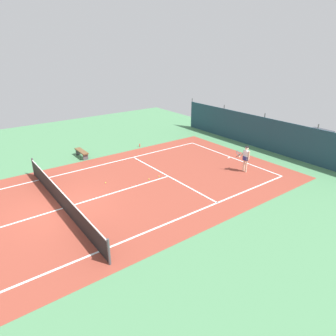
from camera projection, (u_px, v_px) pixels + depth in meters
ground_plane at (63, 208)px, 14.64m from camera, size 36.00×36.00×0.00m
court_surface at (63, 208)px, 14.64m from camera, size 11.02×26.60×0.01m
tennis_net at (62, 199)px, 14.44m from camera, size 10.12×0.10×1.10m
back_fence at (265, 139)px, 23.09m from camera, size 16.30×0.98×2.70m
tennis_player at (246, 157)px, 18.51m from camera, size 0.77×0.71×1.64m
tennis_ball_near_player at (149, 179)px, 17.73m from camera, size 0.07×0.07×0.07m
tennis_ball_midcourt at (106, 183)px, 17.27m from camera, size 0.07×0.07×0.07m
tennis_ball_by_sideline at (159, 176)px, 18.11m from camera, size 0.07×0.07×0.07m
parked_car at (315, 142)px, 21.74m from camera, size 2.20×4.29×1.68m
courtside_bench at (82, 152)px, 21.12m from camera, size 1.60×0.40×0.49m
water_bottle at (140, 145)px, 23.32m from camera, size 0.08×0.08×0.24m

